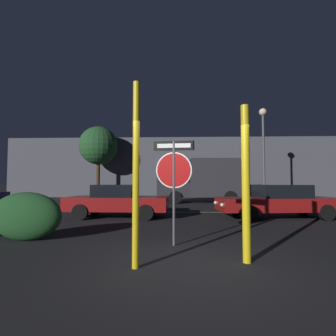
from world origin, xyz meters
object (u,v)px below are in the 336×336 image
(stop_sign, at_px, (174,170))
(delivery_truck, at_px, (200,179))
(hedge_bush_1, at_px, (26,216))
(passing_car_2, at_px, (118,201))
(passing_car_3, at_px, (279,201))
(yellow_pole_left, at_px, (136,173))
(street_lamp, at_px, (263,137))
(yellow_pole_right, at_px, (246,183))
(tree_0, at_px, (98,146))

(stop_sign, xyz_separation_m, delivery_truck, (1.65, 12.43, -0.08))
(hedge_bush_1, relative_size, passing_car_2, 0.43)
(hedge_bush_1, height_order, passing_car_3, passing_car_3)
(yellow_pole_left, xyz_separation_m, street_lamp, (6.64, 13.74, 2.96))
(yellow_pole_right, relative_size, tree_0, 0.46)
(passing_car_2, xyz_separation_m, delivery_truck, (4.02, 7.80, 0.96))
(delivery_truck, bearing_deg, stop_sign, 169.15)
(yellow_pole_right, bearing_deg, hedge_bush_1, 162.45)
(stop_sign, xyz_separation_m, street_lamp, (6.02, 12.16, 2.84))
(yellow_pole_right, height_order, hedge_bush_1, yellow_pole_right)
(passing_car_2, relative_size, passing_car_3, 0.84)
(delivery_truck, bearing_deg, yellow_pole_right, 175.37)
(hedge_bush_1, height_order, street_lamp, street_lamp)
(yellow_pole_right, distance_m, hedge_bush_1, 5.33)
(passing_car_3, bearing_deg, yellow_pole_left, 137.26)
(tree_0, bearing_deg, yellow_pole_right, -65.07)
(hedge_bush_1, bearing_deg, yellow_pole_right, -17.55)
(delivery_truck, xyz_separation_m, street_lamp, (4.37, -0.28, 2.92))
(delivery_truck, bearing_deg, tree_0, 62.56)
(hedge_bush_1, distance_m, street_lamp, 15.76)
(stop_sign, relative_size, yellow_pole_right, 0.84)
(yellow_pole_left, height_order, passing_car_3, yellow_pole_left)
(street_lamp, relative_size, tree_0, 1.05)
(stop_sign, relative_size, street_lamp, 0.37)
(yellow_pole_right, height_order, passing_car_2, yellow_pole_right)
(yellow_pole_left, xyz_separation_m, tree_0, (-6.13, 17.78, 2.94))
(yellow_pole_right, height_order, street_lamp, street_lamp)
(stop_sign, distance_m, delivery_truck, 12.54)
(hedge_bush_1, bearing_deg, passing_car_2, 72.81)
(stop_sign, xyz_separation_m, passing_car_2, (-2.37, 4.63, -1.04))
(delivery_truck, relative_size, tree_0, 1.00)
(yellow_pole_right, relative_size, passing_car_2, 0.69)
(yellow_pole_right, relative_size, delivery_truck, 0.46)
(tree_0, bearing_deg, street_lamp, -17.57)
(yellow_pole_right, bearing_deg, passing_car_3, 64.46)
(street_lamp, bearing_deg, stop_sign, -116.33)
(stop_sign, distance_m, hedge_bush_1, 3.87)
(passing_car_3, xyz_separation_m, street_lamp, (1.88, 7.49, 3.89))
(stop_sign, distance_m, passing_car_2, 5.31)
(yellow_pole_left, bearing_deg, stop_sign, 68.39)
(delivery_truck, height_order, street_lamp, street_lamp)
(hedge_bush_1, xyz_separation_m, street_lamp, (9.70, 11.78, 3.96))
(yellow_pole_right, distance_m, street_lamp, 14.50)
(hedge_bush_1, xyz_separation_m, tree_0, (-3.07, 15.82, 3.94))
(hedge_bush_1, distance_m, passing_car_3, 8.92)
(yellow_pole_right, bearing_deg, street_lamp, 70.69)
(street_lamp, bearing_deg, delivery_truck, 176.39)
(yellow_pole_right, xyz_separation_m, hedge_bush_1, (-5.02, 1.59, -0.84))
(yellow_pole_left, relative_size, tree_0, 0.51)
(street_lamp, bearing_deg, yellow_pole_left, -115.80)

